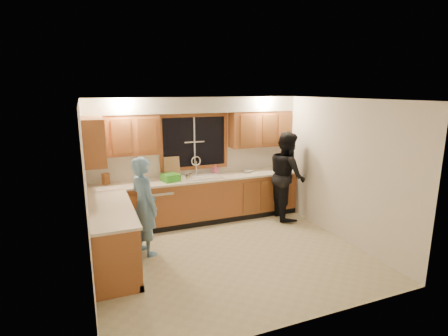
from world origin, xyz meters
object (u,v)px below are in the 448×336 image
at_px(man, 144,206).
at_px(soap_bottle, 215,169).
at_px(stove, 116,253).
at_px(dishwasher, 158,207).
at_px(sink, 199,180).
at_px(dish_crate, 171,178).
at_px(knife_block, 106,179).
at_px(woman, 287,175).
at_px(bowl, 248,171).

height_order(man, soap_bottle, man).
height_order(stove, man, man).
xyz_separation_m(dishwasher, man, (-0.41, -1.03, 0.40)).
distance_m(sink, dishwasher, 0.96).
distance_m(man, dish_crate, 1.20).
distance_m(knife_block, dish_crate, 1.19).
bearing_deg(man, knife_block, 2.07).
height_order(sink, man, man).
height_order(man, woman, woman).
bearing_deg(dish_crate, woman, -9.48).
bearing_deg(woman, man, 112.32).
xyz_separation_m(stove, knife_block, (0.03, 1.96, 0.58)).
bearing_deg(knife_block, soap_bottle, -35.19).
relative_size(dishwasher, knife_block, 3.87).
distance_m(sink, bowl, 1.09).
relative_size(knife_block, bowl, 1.04).
distance_m(dish_crate, soap_bottle, 1.04).
bearing_deg(stove, man, 55.63).
xyz_separation_m(soap_bottle, bowl, (0.67, -0.16, -0.07)).
height_order(dishwasher, soap_bottle, soap_bottle).
bearing_deg(bowl, dish_crate, -176.93).
bearing_deg(soap_bottle, man, -143.93).
bearing_deg(dish_crate, man, -124.49).
bearing_deg(knife_block, sink, -40.83).
relative_size(stove, bowl, 4.40).
bearing_deg(knife_block, dishwasher, -45.86).
relative_size(man, woman, 0.89).
height_order(sink, dish_crate, sink).
bearing_deg(sink, knife_block, 175.49).
bearing_deg(dish_crate, dishwasher, 168.18).
relative_size(sink, dishwasher, 1.05).
relative_size(woman, soap_bottle, 9.08).
height_order(sink, stove, sink).
relative_size(sink, knife_block, 4.06).
xyz_separation_m(sink, dishwasher, (-0.85, -0.01, -0.45)).
xyz_separation_m(sink, man, (-1.26, -1.04, -0.05)).
bearing_deg(bowl, woman, -35.76).
distance_m(woman, soap_bottle, 1.49).
bearing_deg(dishwasher, woman, -9.71).
height_order(woman, dish_crate, woman).
distance_m(knife_block, soap_bottle, 2.18).
distance_m(man, knife_block, 1.30).
height_order(knife_block, dish_crate, knife_block).
bearing_deg(knife_block, stove, -127.34).
height_order(knife_block, soap_bottle, knife_block).
xyz_separation_m(sink, knife_block, (-1.77, 0.14, 0.16)).
distance_m(woman, knife_block, 3.57).
height_order(woman, bowl, woman).
distance_m(dishwasher, stove, 2.04).
xyz_separation_m(woman, soap_bottle, (-1.34, 0.64, 0.11)).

